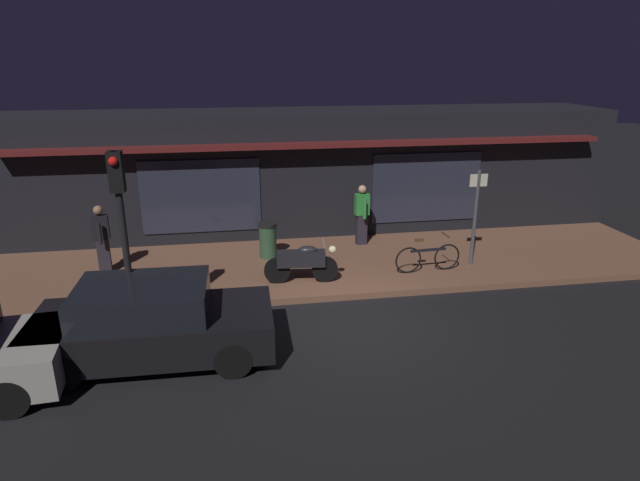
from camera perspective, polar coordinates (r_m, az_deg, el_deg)
name	(u,v)px	position (r m, az deg, el deg)	size (l,w,h in m)	color
ground_plane	(357,322)	(11.06, 3.90, -8.56)	(60.00, 60.00, 0.00)	black
sidewalk_slab	(330,265)	(13.71, 1.05, -2.58)	(18.00, 4.00, 0.15)	brown
storefront_building	(310,171)	(16.43, -1.07, 7.36)	(18.00, 3.30, 3.60)	black
motorcycle	(303,262)	(12.31, -1.86, -2.28)	(1.70, 0.55, 0.97)	black
bicycle_parked	(428,257)	(13.23, 11.35, -1.77)	(1.66, 0.42, 0.91)	black
person_photographer	(102,238)	(13.74, -22.13, 0.25)	(0.40, 0.62, 1.67)	#28232D
person_bystander	(362,213)	(14.77, 4.45, 2.87)	(0.40, 0.62, 1.67)	#28232D
sign_post	(476,212)	(13.63, 16.16, 2.91)	(0.44, 0.09, 2.40)	#47474C
trash_bin	(268,240)	(13.92, -5.54, 0.07)	(0.48, 0.48, 0.93)	#2D4C33
traffic_light_pole	(121,216)	(9.97, -20.30, 2.49)	(0.24, 0.33, 3.60)	black
parked_car_far	(151,323)	(9.92, -17.44, -8.31)	(4.13, 1.84, 1.42)	black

